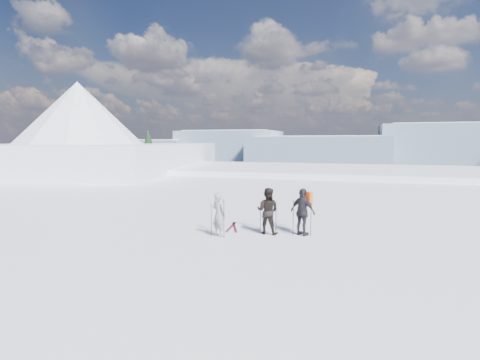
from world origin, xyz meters
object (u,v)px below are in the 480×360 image
Objects in this scene: skier_dark at (268,211)px; skier_pack at (303,212)px; skier_grey at (219,214)px; skis_loose at (233,227)px.

skier_dark is 1.26m from skier_pack.
skier_grey is 1.80m from skier_dark.
skier_dark is 1.00× the size of skis_loose.
skis_loose is (-2.78, 0.46, -0.84)m from skier_pack.
skis_loose is (-1.52, 0.58, -0.83)m from skier_dark.
skier_grey is 2.99m from skier_pack.
skier_pack is 2.94m from skis_loose.
skier_pack reaches higher than skier_grey.
skier_grey is 1.65m from skis_loose.
skier_grey is at bearing 46.28° from skier_pack.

